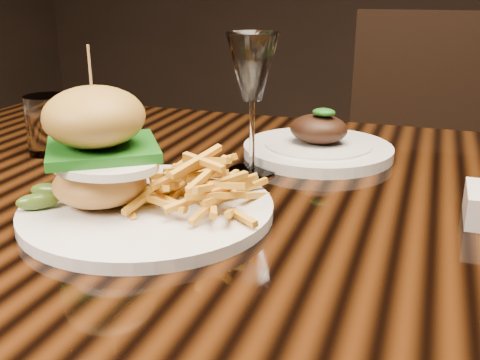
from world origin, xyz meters
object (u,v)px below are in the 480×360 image
(burger_plate, at_px, (138,174))
(far_dish, at_px, (318,146))
(wine_glass, at_px, (253,71))
(dining_table, at_px, (315,249))
(chair_far, at_px, (427,165))

(burger_plate, distance_m, far_dish, 0.36)
(burger_plate, xyz_separation_m, wine_glass, (0.08, 0.20, 0.10))
(dining_table, bearing_deg, far_dish, 101.82)
(chair_far, bearing_deg, wine_glass, -110.28)
(chair_far, bearing_deg, far_dish, -107.27)
(burger_plate, xyz_separation_m, far_dish, (0.16, 0.32, -0.04))
(burger_plate, height_order, chair_far, burger_plate)
(burger_plate, bearing_deg, chair_far, 48.97)
(wine_glass, bearing_deg, chair_far, 72.67)
(wine_glass, xyz_separation_m, far_dish, (0.08, 0.12, -0.14))
(dining_table, xyz_separation_m, wine_glass, (-0.12, 0.07, 0.23))
(burger_plate, distance_m, chair_far, 1.11)
(dining_table, bearing_deg, chair_far, 81.21)
(burger_plate, height_order, far_dish, burger_plate)
(burger_plate, distance_m, wine_glass, 0.24)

